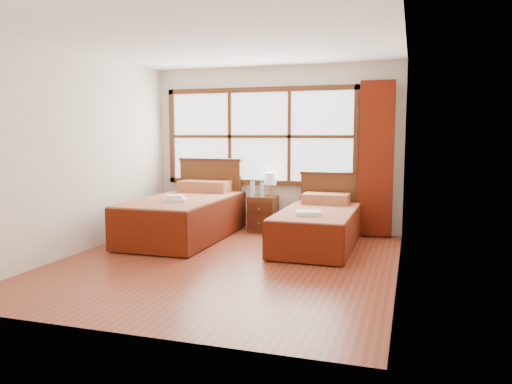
% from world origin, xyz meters
% --- Properties ---
extents(floor, '(4.50, 4.50, 0.00)m').
position_xyz_m(floor, '(0.00, 0.00, 0.00)').
color(floor, brown).
rests_on(floor, ground).
extents(ceiling, '(4.50, 4.50, 0.00)m').
position_xyz_m(ceiling, '(0.00, 0.00, 2.60)').
color(ceiling, white).
rests_on(ceiling, wall_back).
extents(wall_back, '(4.00, 0.00, 4.00)m').
position_xyz_m(wall_back, '(0.00, 2.25, 1.30)').
color(wall_back, silver).
rests_on(wall_back, floor).
extents(wall_left, '(0.00, 4.50, 4.50)m').
position_xyz_m(wall_left, '(-2.00, 0.00, 1.30)').
color(wall_left, silver).
rests_on(wall_left, floor).
extents(wall_right, '(0.00, 4.50, 4.50)m').
position_xyz_m(wall_right, '(2.00, 0.00, 1.30)').
color(wall_right, silver).
rests_on(wall_right, floor).
extents(window, '(3.16, 0.06, 1.56)m').
position_xyz_m(window, '(-0.25, 2.21, 1.50)').
color(window, white).
rests_on(window, wall_back).
extents(curtain, '(0.50, 0.16, 2.30)m').
position_xyz_m(curtain, '(1.60, 2.11, 1.17)').
color(curtain, '#601809').
rests_on(curtain, wall_back).
extents(bed_left, '(1.17, 2.27, 1.14)m').
position_xyz_m(bed_left, '(-1.08, 1.20, 0.35)').
color(bed_left, '#3B1A0C').
rests_on(bed_left, floor).
extents(bed_right, '(0.99, 2.01, 0.96)m').
position_xyz_m(bed_right, '(0.91, 1.20, 0.29)').
color(bed_right, '#3B1A0C').
rests_on(bed_right, floor).
extents(nightstand, '(0.42, 0.42, 0.56)m').
position_xyz_m(nightstand, '(-0.12, 1.99, 0.28)').
color(nightstand, '#4E2911').
rests_on(nightstand, floor).
extents(towels_left, '(0.38, 0.35, 0.09)m').
position_xyz_m(towels_left, '(-1.02, 0.72, 0.65)').
color(towels_left, white).
rests_on(towels_left, bed_left).
extents(towels_right, '(0.36, 0.33, 0.05)m').
position_xyz_m(towels_right, '(0.86, 0.74, 0.54)').
color(towels_right, white).
rests_on(towels_right, bed_right).
extents(lamp, '(0.19, 0.19, 0.37)m').
position_xyz_m(lamp, '(-0.03, 2.08, 0.82)').
color(lamp, '#C6893F').
rests_on(lamp, nightstand).
extents(bottle_near, '(0.07, 0.07, 0.27)m').
position_xyz_m(bottle_near, '(-0.27, 1.91, 0.69)').
color(bottle_near, silver).
rests_on(bottle_near, nightstand).
extents(bottle_far, '(0.06, 0.06, 0.25)m').
position_xyz_m(bottle_far, '(-0.12, 1.96, 0.68)').
color(bottle_far, silver).
rests_on(bottle_far, nightstand).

